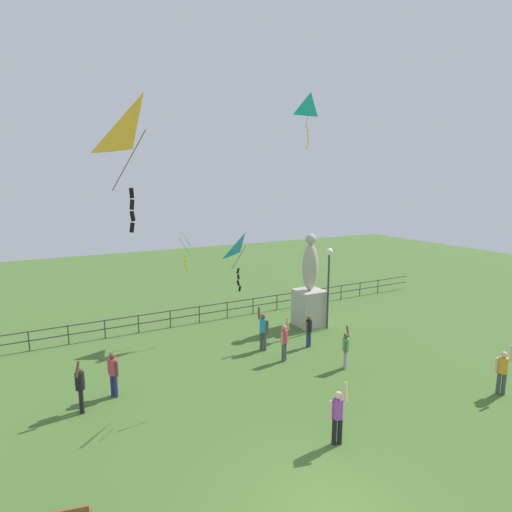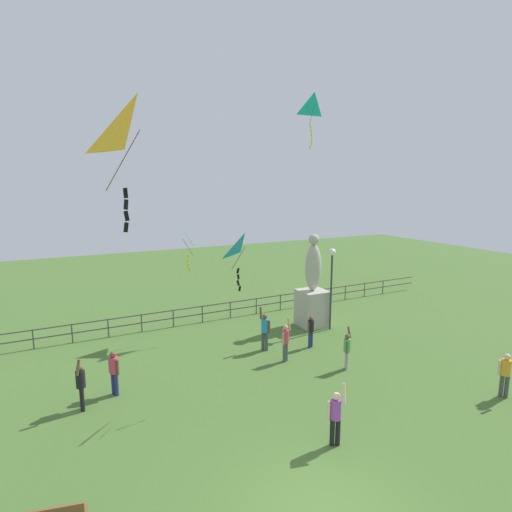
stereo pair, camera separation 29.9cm
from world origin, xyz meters
name	(u,v)px [view 1 (the left image)]	position (x,y,z in m)	size (l,w,h in m)	color
statue_monument	(310,294)	(7.05, 10.81, 1.74)	(1.43, 1.43, 5.01)	#B2AD9E
lamppost	(329,271)	(7.59, 9.93, 3.15)	(0.36, 0.36, 4.32)	#38383D
person_0	(309,329)	(5.28, 8.35, 0.88)	(0.44, 0.28, 1.54)	navy
person_1	(346,348)	(5.33, 5.78, 0.90)	(0.43, 0.38, 1.80)	#99999E
person_2	(338,413)	(1.82, 2.00, 0.98)	(0.49, 0.42, 1.96)	black
person_3	(503,369)	(8.95, 1.48, 0.97)	(0.35, 0.48, 1.93)	#3F4C47
person_4	(284,340)	(3.45, 7.57, 0.97)	(0.50, 0.31, 1.93)	#3F4C47
person_5	(80,385)	(-4.68, 7.35, 0.97)	(0.30, 0.50, 1.92)	black
person_6	(263,329)	(3.21, 9.03, 1.03)	(0.40, 0.49, 2.05)	#3F4C47
person_7	(113,371)	(-3.54, 7.91, 0.96)	(0.32, 0.44, 1.67)	navy
kite_0	(145,133)	(-3.44, 1.75, 8.54)	(1.29, 1.23, 2.55)	yellow
kite_1	(180,240)	(0.50, 12.51, 4.89)	(0.86, 0.90, 2.13)	#1EB759
kite_2	(311,106)	(7.91, 12.34, 11.72)	(1.18, 0.75, 2.91)	#19B2B2
kite_3	(245,248)	(0.78, 5.95, 5.38)	(1.19, 1.14, 2.06)	#198CD1
waterfront_railing	(158,318)	(-0.40, 14.00, 0.63)	(36.05, 0.06, 0.95)	#4C4742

